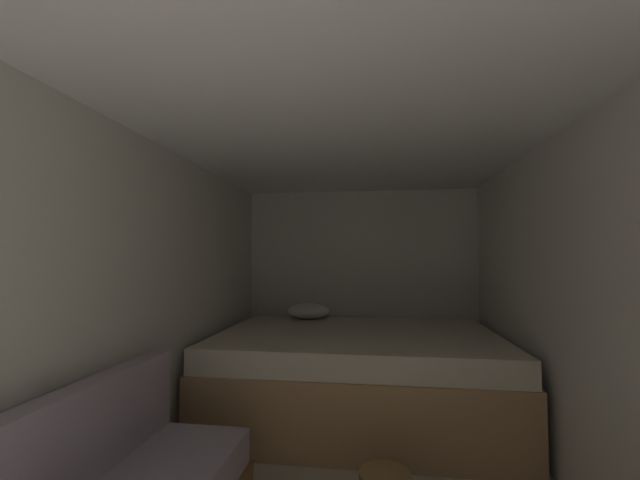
{
  "coord_description": "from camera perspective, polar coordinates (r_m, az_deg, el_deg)",
  "views": [
    {
      "loc": [
        0.15,
        -0.36,
        1.38
      ],
      "look_at": [
        -0.26,
        2.62,
        1.52
      ],
      "focal_mm": 21.74,
      "sensor_mm": 36.0,
      "label": 1
    }
  ],
  "objects": [
    {
      "name": "wall_back",
      "position": [
        4.39,
        5.97,
        -6.76
      ],
      "size": [
        2.62,
        0.05,
        2.14
      ],
      "primitive_type": "cube",
      "color": "silver",
      "rests_on": "ground"
    },
    {
      "name": "wall_left",
      "position": [
        2.49,
        -27.89,
        -9.55
      ],
      "size": [
        0.05,
        4.69,
        2.14
      ],
      "primitive_type": "cube",
      "color": "silver",
      "rests_on": "ground"
    },
    {
      "name": "wall_right",
      "position": [
        2.32,
        37.66,
        -9.8
      ],
      "size": [
        0.05,
        4.69,
        2.14
      ],
      "primitive_type": "cube",
      "color": "silver",
      "rests_on": "ground"
    },
    {
      "name": "ceiling_slab",
      "position": [
        2.16,
        3.53,
        18.57
      ],
      "size": [
        2.62,
        4.69,
        0.05
      ],
      "primitive_type": "cube",
      "color": "white",
      "rests_on": "wall_left"
    },
    {
      "name": "bed",
      "position": [
        3.6,
        5.42,
        -19.0
      ],
      "size": [
        2.4,
        1.71,
        0.9
      ],
      "color": "tan",
      "rests_on": "ground"
    }
  ]
}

